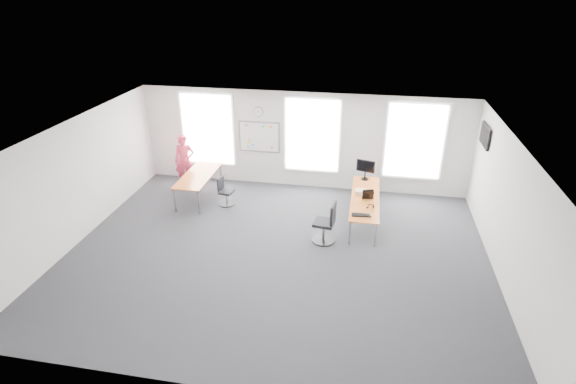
% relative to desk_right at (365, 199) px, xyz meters
% --- Properties ---
extents(floor, '(10.00, 10.00, 0.00)m').
position_rel_desk_right_xyz_m(floor, '(-2.01, -2.10, -0.63)').
color(floor, '#242428').
rests_on(floor, ground).
extents(ceiling, '(10.00, 10.00, 0.00)m').
position_rel_desk_right_xyz_m(ceiling, '(-2.01, -2.10, 2.37)').
color(ceiling, white).
rests_on(ceiling, ground).
extents(wall_back, '(10.00, 0.00, 10.00)m').
position_rel_desk_right_xyz_m(wall_back, '(-2.01, 1.90, 0.87)').
color(wall_back, silver).
rests_on(wall_back, ground).
extents(wall_front, '(10.00, 0.00, 10.00)m').
position_rel_desk_right_xyz_m(wall_front, '(-2.01, -6.10, 0.87)').
color(wall_front, silver).
rests_on(wall_front, ground).
extents(wall_left, '(0.00, 10.00, 10.00)m').
position_rel_desk_right_xyz_m(wall_left, '(-7.01, -2.10, 0.87)').
color(wall_left, silver).
rests_on(wall_left, ground).
extents(wall_right, '(0.00, 10.00, 10.00)m').
position_rel_desk_right_xyz_m(wall_right, '(2.99, -2.10, 0.87)').
color(wall_right, silver).
rests_on(wall_right, ground).
extents(window_left, '(1.60, 0.06, 2.20)m').
position_rel_desk_right_xyz_m(window_left, '(-5.01, 1.87, 1.07)').
color(window_left, silver).
rests_on(window_left, wall_back).
extents(window_mid, '(1.60, 0.06, 2.20)m').
position_rel_desk_right_xyz_m(window_mid, '(-1.71, 1.87, 1.07)').
color(window_mid, silver).
rests_on(window_mid, wall_back).
extents(window_right, '(1.60, 0.06, 2.20)m').
position_rel_desk_right_xyz_m(window_right, '(1.29, 1.87, 1.07)').
color(window_right, silver).
rests_on(window_right, wall_back).
extents(desk_right, '(0.74, 2.79, 0.68)m').
position_rel_desk_right_xyz_m(desk_right, '(0.00, 0.00, 0.00)').
color(desk_right, orange).
rests_on(desk_right, ground).
extents(desk_left, '(0.83, 2.07, 0.76)m').
position_rel_desk_right_xyz_m(desk_left, '(-4.89, 0.46, 0.06)').
color(desk_left, orange).
rests_on(desk_left, ground).
extents(chair_right, '(0.58, 0.58, 1.08)m').
position_rel_desk_right_xyz_m(chair_right, '(-0.90, -1.30, -0.16)').
color(chair_right, black).
rests_on(chair_right, ground).
extents(chair_left, '(0.45, 0.45, 0.84)m').
position_rel_desk_right_xyz_m(chair_left, '(-4.01, 0.21, -0.27)').
color(chair_left, black).
rests_on(chair_left, ground).
extents(person, '(0.71, 0.56, 1.70)m').
position_rel_desk_right_xyz_m(person, '(-5.59, 1.20, 0.21)').
color(person, '#D63350').
rests_on(person, ground).
extents(whiteboard, '(1.20, 0.03, 0.90)m').
position_rel_desk_right_xyz_m(whiteboard, '(-3.36, 1.87, 0.92)').
color(whiteboard, silver).
rests_on(whiteboard, wall_back).
extents(wall_clock, '(0.30, 0.04, 0.30)m').
position_rel_desk_right_xyz_m(wall_clock, '(-3.36, 1.87, 1.72)').
color(wall_clock, gray).
rests_on(wall_clock, wall_back).
extents(tv, '(0.06, 0.90, 0.55)m').
position_rel_desk_right_xyz_m(tv, '(2.94, 0.90, 1.67)').
color(tv, black).
rests_on(tv, wall_right).
extents(keyboard, '(0.47, 0.21, 0.02)m').
position_rel_desk_right_xyz_m(keyboard, '(-0.08, -1.04, 0.06)').
color(keyboard, black).
rests_on(keyboard, desk_right).
extents(mouse, '(0.10, 0.12, 0.04)m').
position_rel_desk_right_xyz_m(mouse, '(0.15, -1.08, 0.06)').
color(mouse, black).
rests_on(mouse, desk_right).
extents(lens_cap, '(0.06, 0.06, 0.01)m').
position_rel_desk_right_xyz_m(lens_cap, '(0.06, -0.60, 0.05)').
color(lens_cap, black).
rests_on(lens_cap, desk_right).
extents(headphones, '(0.16, 0.09, 0.10)m').
position_rel_desk_right_xyz_m(headphones, '(0.15, -0.57, 0.09)').
color(headphones, black).
rests_on(headphones, desk_right).
extents(laptop_sleeve, '(0.31, 0.24, 0.25)m').
position_rel_desk_right_xyz_m(laptop_sleeve, '(0.07, -0.08, 0.17)').
color(laptop_sleeve, black).
rests_on(laptop_sleeve, desk_right).
extents(paper_stack, '(0.32, 0.24, 0.11)m').
position_rel_desk_right_xyz_m(paper_stack, '(-0.12, 0.22, 0.10)').
color(paper_stack, '#F1E7C1').
rests_on(paper_stack, desk_right).
extents(monitor, '(0.53, 0.22, 0.60)m').
position_rel_desk_right_xyz_m(monitor, '(-0.05, 1.18, 0.41)').
color(monitor, black).
rests_on(monitor, desk_right).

